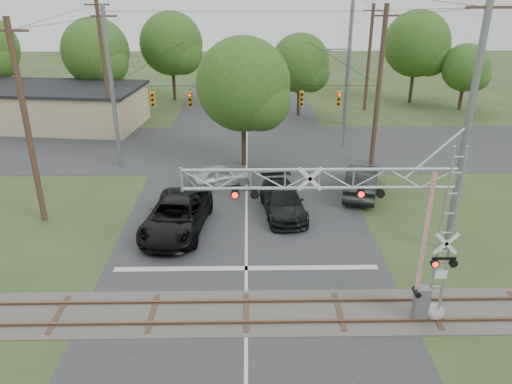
{
  "coord_description": "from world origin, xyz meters",
  "views": [
    {
      "loc": [
        0.13,
        -15.45,
        13.37
      ],
      "look_at": [
        0.51,
        7.5,
        3.25
      ],
      "focal_mm": 35.0,
      "sensor_mm": 36.0,
      "label": 1
    }
  ],
  "objects_px": {
    "crossing_gantry": "(367,219)",
    "streetlight": "(345,92)",
    "traffic_signal_span": "(259,91)",
    "commercial_building": "(55,106)",
    "pickup_black": "(176,216)",
    "car_dark": "(283,201)",
    "sedan_silver": "(220,175)"
  },
  "relations": [
    {
      "from": "crossing_gantry",
      "to": "streetlight",
      "type": "bearing_deg",
      "value": 81.84
    },
    {
      "from": "crossing_gantry",
      "to": "pickup_black",
      "type": "distance_m",
      "value": 12.27
    },
    {
      "from": "traffic_signal_span",
      "to": "streetlight",
      "type": "relative_size",
      "value": 2.39
    },
    {
      "from": "crossing_gantry",
      "to": "sedan_silver",
      "type": "xyz_separation_m",
      "value": [
        -6.5,
        14.47,
        -3.96
      ]
    },
    {
      "from": "sedan_silver",
      "to": "streetlight",
      "type": "height_order",
      "value": "streetlight"
    },
    {
      "from": "sedan_silver",
      "to": "car_dark",
      "type": "bearing_deg",
      "value": -160.78
    },
    {
      "from": "traffic_signal_span",
      "to": "sedan_silver",
      "type": "height_order",
      "value": "traffic_signal_span"
    },
    {
      "from": "crossing_gantry",
      "to": "car_dark",
      "type": "distance_m",
      "value": 11.03
    },
    {
      "from": "sedan_silver",
      "to": "crossing_gantry",
      "type": "bearing_deg",
      "value": -178.37
    },
    {
      "from": "crossing_gantry",
      "to": "streetlight",
      "type": "height_order",
      "value": "streetlight"
    },
    {
      "from": "pickup_black",
      "to": "car_dark",
      "type": "relative_size",
      "value": 1.19
    },
    {
      "from": "car_dark",
      "to": "crossing_gantry",
      "type": "bearing_deg",
      "value": -82.39
    },
    {
      "from": "pickup_black",
      "to": "car_dark",
      "type": "xyz_separation_m",
      "value": [
        6.09,
        2.13,
        -0.12
      ]
    },
    {
      "from": "pickup_black",
      "to": "commercial_building",
      "type": "distance_m",
      "value": 25.61
    },
    {
      "from": "sedan_silver",
      "to": "commercial_building",
      "type": "xyz_separation_m",
      "value": [
        -16.17,
        14.82,
        1.16
      ]
    },
    {
      "from": "crossing_gantry",
      "to": "traffic_signal_span",
      "type": "relative_size",
      "value": 0.56
    },
    {
      "from": "crossing_gantry",
      "to": "streetlight",
      "type": "xyz_separation_m",
      "value": [
        3.26,
        22.75,
        -0.14
      ]
    },
    {
      "from": "traffic_signal_span",
      "to": "commercial_building",
      "type": "xyz_separation_m",
      "value": [
        -18.86,
        10.92,
        -3.76
      ]
    },
    {
      "from": "car_dark",
      "to": "commercial_building",
      "type": "distance_m",
      "value": 27.89
    },
    {
      "from": "pickup_black",
      "to": "sedan_silver",
      "type": "bearing_deg",
      "value": 78.83
    },
    {
      "from": "pickup_black",
      "to": "streetlight",
      "type": "relative_size",
      "value": 0.83
    },
    {
      "from": "traffic_signal_span",
      "to": "sedan_silver",
      "type": "distance_m",
      "value": 6.82
    },
    {
      "from": "streetlight",
      "to": "crossing_gantry",
      "type": "bearing_deg",
      "value": -98.16
    },
    {
      "from": "traffic_signal_span",
      "to": "streetlight",
      "type": "distance_m",
      "value": 8.4
    },
    {
      "from": "crossing_gantry",
      "to": "car_dark",
      "type": "bearing_deg",
      "value": 104.15
    },
    {
      "from": "sedan_silver",
      "to": "commercial_building",
      "type": "bearing_deg",
      "value": 24.96
    },
    {
      "from": "commercial_building",
      "to": "streetlight",
      "type": "xyz_separation_m",
      "value": [
        25.93,
        -6.53,
        2.66
      ]
    },
    {
      "from": "crossing_gantry",
      "to": "pickup_black",
      "type": "height_order",
      "value": "crossing_gantry"
    },
    {
      "from": "traffic_signal_span",
      "to": "pickup_black",
      "type": "bearing_deg",
      "value": -114.64
    },
    {
      "from": "commercial_building",
      "to": "pickup_black",
      "type": "bearing_deg",
      "value": -49.56
    },
    {
      "from": "traffic_signal_span",
      "to": "car_dark",
      "type": "height_order",
      "value": "traffic_signal_span"
    },
    {
      "from": "traffic_signal_span",
      "to": "streetlight",
      "type": "bearing_deg",
      "value": 31.79
    }
  ]
}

